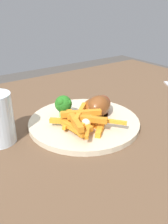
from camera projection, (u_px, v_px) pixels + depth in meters
dining_table at (101, 151)px, 0.64m from camera, size 1.05×0.82×0.72m
dinner_plate at (84, 122)px, 0.55m from camera, size 0.26×0.26×0.01m
broccoli_floret_front at (64, 105)px, 0.55m from camera, size 0.04×0.04×0.05m
carrot_fries_pile at (83, 121)px, 0.51m from camera, size 0.13×0.13×0.04m
chicken_drumstick_near at (94, 107)px, 0.57m from camera, size 0.13×0.06×0.04m
chicken_drumstick_far at (99, 107)px, 0.56m from camera, size 0.13×0.10×0.05m
chicken_drumstick_extra at (98, 107)px, 0.56m from camera, size 0.12×0.08×0.05m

